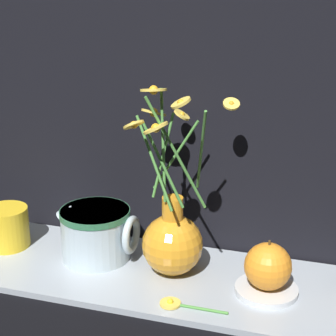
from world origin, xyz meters
TOP-DOWN VIEW (x-y plane):
  - ground_plane at (0.00, 0.00)m, footprint 6.00×6.00m
  - shelf at (0.00, 0.00)m, footprint 0.83×0.26m
  - vase_with_flowers at (0.01, 0.01)m, footprint 0.19×0.21m
  - yellow_mug at (-0.35, 0.02)m, footprint 0.10×0.09m
  - ceramic_pitcher at (-0.15, 0.03)m, footprint 0.16×0.14m
  - saucer_plate at (0.19, -0.01)m, footprint 0.11×0.11m
  - orange_fruit at (0.19, -0.01)m, footprint 0.08×0.08m
  - loose_daisy at (0.05, -0.09)m, footprint 0.12×0.04m

SIDE VIEW (x-z plane):
  - ground_plane at x=0.00m, z-range 0.00..0.00m
  - shelf at x=0.00m, z-range 0.00..0.01m
  - loose_daisy at x=0.05m, z-range 0.01..0.02m
  - saucer_plate at x=0.19m, z-range 0.01..0.02m
  - yellow_mug at x=-0.35m, z-range 0.01..0.09m
  - orange_fruit at x=0.19m, z-range 0.02..0.11m
  - ceramic_pitcher at x=-0.15m, z-range 0.01..0.12m
  - vase_with_flowers at x=0.01m, z-range -0.09..0.26m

